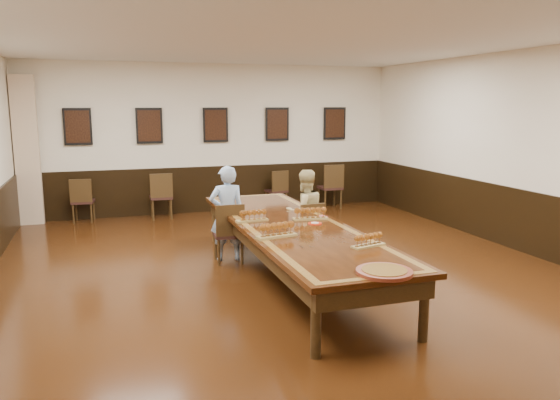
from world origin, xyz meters
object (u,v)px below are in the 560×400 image
object	(u,v)px
spare_chair_b	(161,195)
carved_platter	(384,272)
person_woman	(304,213)
chair_man	(228,232)
spare_chair_c	(276,189)
person_man	(227,213)
chair_woman	(307,229)
spare_chair_d	(330,186)
spare_chair_a	(83,200)
conference_table	(292,234)

from	to	relation	value
spare_chair_b	carved_platter	distance (m)	7.04
person_woman	chair_man	bearing A→B (deg)	-7.25
spare_chair_b	spare_chair_c	xyz separation A→B (m)	(2.59, 0.24, -0.04)
chair_man	person_man	size ratio (longest dim) A/B	0.63
chair_woman	spare_chair_d	bearing A→B (deg)	-124.75
chair_man	person_woman	world-z (taller)	person_woman
chair_man	spare_chair_b	world-z (taller)	spare_chair_b
spare_chair_a	spare_chair_d	size ratio (longest dim) A/B	0.88
person_woman	conference_table	size ratio (longest dim) A/B	0.27
chair_woman	person_woman	bearing A→B (deg)	-90.00
chair_man	chair_woman	distance (m)	1.23
chair_woman	spare_chair_a	distance (m)	5.07
spare_chair_d	spare_chair_b	bearing A→B (deg)	-0.15
chair_woman	person_man	distance (m)	1.27
spare_chair_c	person_man	bearing A→B (deg)	50.92
chair_woman	carved_platter	xyz separation A→B (m)	(-0.46, -3.24, 0.34)
chair_woman	carved_platter	world-z (taller)	chair_woman
carved_platter	person_woman	bearing A→B (deg)	82.30
spare_chair_c	carved_platter	world-z (taller)	spare_chair_c
spare_chair_a	conference_table	xyz separation A→B (m)	(2.78, -4.72, 0.17)
chair_man	spare_chair_c	bearing A→B (deg)	-113.96
spare_chair_a	conference_table	world-z (taller)	spare_chair_a
spare_chair_a	spare_chair_d	bearing A→B (deg)	-174.37
spare_chair_a	person_woman	bearing A→B (deg)	139.87
conference_table	chair_woman	bearing A→B (deg)	57.73
chair_man	conference_table	size ratio (longest dim) A/B	0.18
conference_table	spare_chair_d	bearing A→B (deg)	60.80
spare_chair_a	spare_chair_d	distance (m)	5.31
chair_man	carved_platter	size ratio (longest dim) A/B	1.64
chair_man	spare_chair_d	xyz separation A→B (m)	(3.17, 3.49, 0.05)
spare_chair_b	conference_table	world-z (taller)	spare_chair_b
person_woman	person_man	bearing A→B (deg)	-11.82
spare_chair_d	person_woman	xyz separation A→B (m)	(-1.96, -3.51, 0.17)
carved_platter	chair_woman	bearing A→B (deg)	81.91
chair_man	chair_woman	world-z (taller)	chair_man
chair_man	spare_chair_b	size ratio (longest dim) A/B	0.95
spare_chair_a	spare_chair_c	world-z (taller)	spare_chair_a
person_woman	spare_chair_a	bearing A→B (deg)	-54.22
conference_table	chair_man	bearing A→B (deg)	121.80
chair_man	spare_chair_a	distance (m)	4.26
person_man	chair_man	bearing A→B (deg)	90.00
chair_woman	spare_chair_d	distance (m)	4.09
spare_chair_a	person_woman	distance (m)	5.00
chair_woman	spare_chair_c	distance (m)	3.97
carved_platter	spare_chair_a	bearing A→B (deg)	112.43
carved_platter	spare_chair_c	bearing A→B (deg)	80.35
spare_chair_b	spare_chair_d	distance (m)	3.78
spare_chair_d	carved_platter	world-z (taller)	spare_chair_d
spare_chair_c	chair_woman	bearing A→B (deg)	68.05
person_man	conference_table	world-z (taller)	person_man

